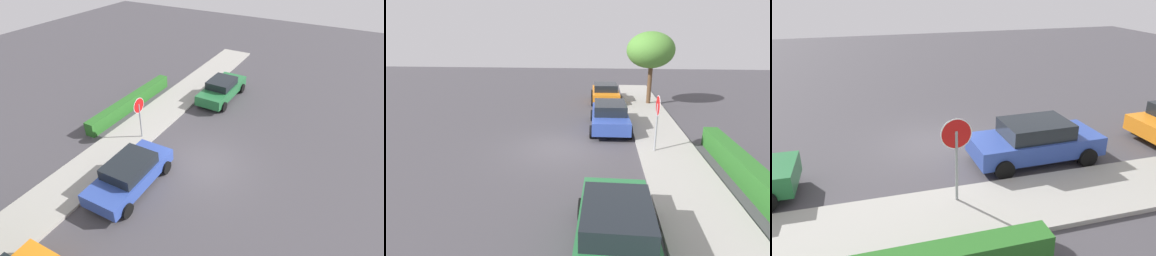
% 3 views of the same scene
% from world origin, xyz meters
% --- Properties ---
extents(ground_plane, '(60.00, 60.00, 0.00)m').
position_xyz_m(ground_plane, '(0.00, 0.00, 0.00)').
color(ground_plane, '#423F44').
extents(sidewalk_curb, '(32.00, 2.53, 0.14)m').
position_xyz_m(sidewalk_curb, '(0.00, 4.73, 0.07)').
color(sidewalk_curb, '#9E9B93').
rests_on(sidewalk_curb, ground_plane).
extents(stop_sign, '(0.85, 0.08, 2.53)m').
position_xyz_m(stop_sign, '(0.27, 4.14, 1.76)').
color(stop_sign, gray).
rests_on(stop_sign, ground_plane).
extents(parked_car_blue, '(4.43, 2.14, 1.44)m').
position_xyz_m(parked_car_blue, '(-2.98, 2.29, 0.75)').
color(parked_car_blue, '#2D479E').
rests_on(parked_car_blue, ground_plane).
extents(parked_car_green, '(4.59, 2.03, 1.44)m').
position_xyz_m(parked_car_green, '(6.81, 2.22, 0.73)').
color(parked_car_green, '#236B38').
rests_on(parked_car_green, ground_plane).
extents(parked_car_orange, '(4.12, 2.18, 1.37)m').
position_xyz_m(parked_car_orange, '(-9.37, 2.11, 0.71)').
color(parked_car_orange, orange).
rests_on(parked_car_orange, ground_plane).
extents(street_tree_near_corner, '(3.21, 3.21, 5.00)m').
position_xyz_m(street_tree_near_corner, '(-8.63, 5.05, 3.77)').
color(street_tree_near_corner, '#513823').
rests_on(street_tree_near_corner, ground_plane).
extents(front_yard_hedge, '(7.60, 0.62, 0.83)m').
position_xyz_m(front_yard_hedge, '(2.74, 6.84, 0.42)').
color(front_yard_hedge, '#286623').
rests_on(front_yard_hedge, ground_plane).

